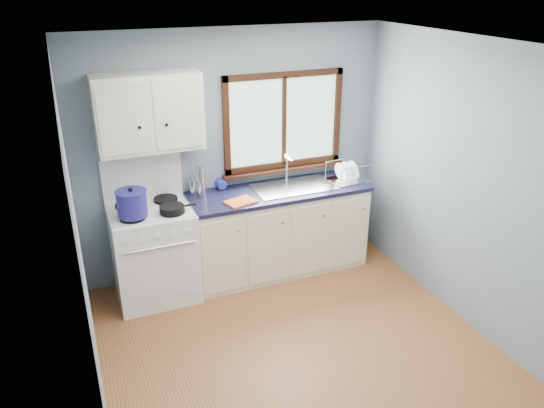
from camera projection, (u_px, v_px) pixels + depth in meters
name	position (u px, v px, depth m)	size (l,w,h in m)	color
floor	(307.00, 362.00, 4.39)	(3.20, 3.60, 0.02)	brown
ceiling	(318.00, 48.00, 3.38)	(3.20, 3.60, 0.02)	white
wall_back	(234.00, 154.00, 5.42)	(3.20, 0.02, 2.50)	slate
wall_front	(491.00, 391.00, 2.35)	(3.20, 0.02, 2.50)	slate
wall_left	(82.00, 268.00, 3.33)	(0.02, 3.60, 2.50)	slate
wall_right	(484.00, 194.00, 4.44)	(0.02, 3.60, 2.50)	slate
gas_range	(154.00, 250.00, 5.11)	(0.76, 0.69, 1.36)	white
base_cabinets	(278.00, 234.00, 5.61)	(1.85, 0.60, 0.88)	#EDE5C4
countertop	(278.00, 191.00, 5.41)	(1.89, 0.64, 0.04)	black
sink	(294.00, 193.00, 5.49)	(0.84, 0.46, 0.44)	silver
window	(284.00, 128.00, 5.48)	(1.36, 0.10, 1.03)	#9EC6A8
upper_cabinets	(149.00, 113.00, 4.75)	(0.95, 0.35, 0.70)	#EDE5C4
skillet	(172.00, 208.00, 4.83)	(0.34, 0.23, 0.05)	black
stockpot	(132.00, 203.00, 4.69)	(0.36, 0.36, 0.27)	navy
utensil_crock	(195.00, 186.00, 5.28)	(0.14, 0.14, 0.38)	silver
thermos	(201.00, 182.00, 5.17)	(0.08, 0.08, 0.32)	silver
soap_bottle	(222.00, 178.00, 5.33)	(0.11, 0.11, 0.28)	#242EA2
dish_towel	(240.00, 202.00, 5.09)	(0.28, 0.20, 0.02)	#DD5E2B
dish_rack	(348.00, 176.00, 5.62)	(0.44, 0.35, 0.21)	silver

